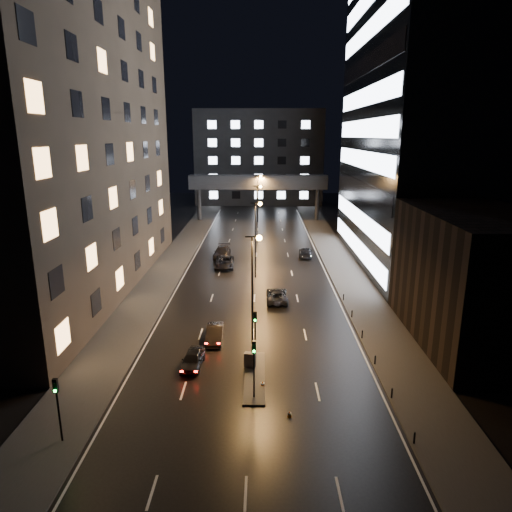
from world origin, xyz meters
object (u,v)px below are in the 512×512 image
object	(u,v)px
car_away_c	(224,262)
car_away_b	(215,334)
car_toward_a	(277,295)
car_away_d	(222,252)
car_away_a	(193,359)
car_toward_b	(305,252)
utility_cabinet	(250,360)

from	to	relation	value
car_away_c	car_away_b	bearing A→B (deg)	-90.09
car_away_c	car_toward_a	distance (m)	15.39
car_away_d	car_toward_a	world-z (taller)	car_away_d
car_away_a	car_away_d	bearing A→B (deg)	94.73
car_away_b	car_away_c	xyz separation A→B (m)	(-1.05, 24.12, 0.09)
car_away_c	car_toward_b	distance (m)	13.61
car_away_d	car_toward_b	size ratio (longest dim) A/B	1.12
car_toward_b	car_away_c	bearing A→B (deg)	31.45
car_toward_b	car_away_b	bearing A→B (deg)	74.88
car_away_c	car_toward_a	bearing A→B (deg)	-64.98
car_away_d	car_away_c	bearing A→B (deg)	-78.51
car_away_c	car_toward_b	size ratio (longest dim) A/B	1.14
car_away_c	car_away_d	distance (m)	5.70
car_away_a	car_toward_b	bearing A→B (deg)	74.26
car_away_b	car_away_d	bearing A→B (deg)	92.31
car_away_a	car_away_c	xyz separation A→B (m)	(0.27, 29.05, 0.12)
car_away_a	car_away_d	size ratio (longest dim) A/B	0.70
car_away_a	car_toward_a	distance (m)	17.10
utility_cabinet	car_away_a	bearing A→B (deg)	-170.29
car_away_a	car_toward_a	bearing A→B (deg)	68.22
car_toward_b	car_toward_a	bearing A→B (deg)	80.71
car_away_c	car_toward_b	bearing A→B (deg)	23.68
car_away_a	car_toward_a	xyz separation A→B (m)	(7.39, 15.42, 0.03)
car_away_b	car_toward_a	size ratio (longest dim) A/B	0.85
car_away_a	car_away_d	xyz separation A→B (m)	(-0.54, 34.70, 0.14)
car_toward_b	utility_cabinet	world-z (taller)	car_toward_b
car_toward_a	car_toward_b	size ratio (longest dim) A/B	1.01
car_toward_a	car_away_c	bearing A→B (deg)	-61.90
car_away_b	car_away_c	distance (m)	24.14
utility_cabinet	car_away_c	bearing A→B (deg)	111.42
car_away_b	car_away_d	size ratio (longest dim) A/B	0.76
car_toward_a	utility_cabinet	size ratio (longest dim) A/B	4.08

